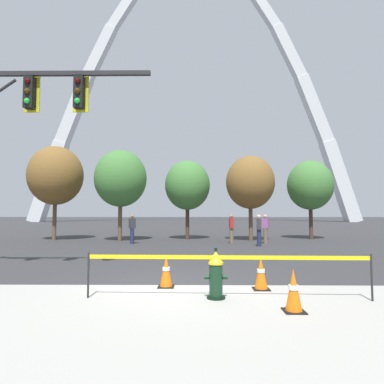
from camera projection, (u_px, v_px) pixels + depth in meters
The scene contains 17 objects.
ground_plane at pixel (180, 284), 7.64m from camera, with size 240.00×240.00×0.00m, color #333335.
sidewalk_near_curb at pixel (161, 368), 3.51m from camera, with size 40.00×8.00×0.01m, color #A8A59E.
fire_hydrant at pixel (216, 275), 6.38m from camera, with size 0.46×0.48×0.99m.
caution_tape_barrier at pixel (227, 267), 6.31m from camera, with size 5.52×0.21×0.89m.
traffic_cone_by_hydrant at pixel (294, 291), 5.52m from camera, with size 0.36×0.36×0.73m.
traffic_cone_mid_sidewalk at pixel (261, 273), 7.11m from camera, with size 0.36×0.36×0.73m.
traffic_cone_curb_edge at pixel (166, 271), 7.34m from camera, with size 0.36×0.36×0.73m.
monument_arch at pixel (194, 98), 61.08m from camera, with size 60.84×2.37×52.66m.
tree_far_left at pixel (56, 176), 20.24m from camera, with size 3.34×3.34×5.84m.
tree_left_mid at pixel (121, 179), 19.63m from camera, with size 3.13×3.13×5.48m.
tree_center_left at pixel (187, 185), 20.78m from camera, with size 2.87×2.87×5.03m.
tree_center_right at pixel (250, 182), 19.82m from camera, with size 2.95×2.95×5.17m.
tree_right_mid at pixel (310, 185), 20.90m from camera, with size 2.88×2.88×5.05m.
pedestrian_walking_left at pixel (132, 229), 17.67m from camera, with size 0.39×0.36×1.59m.
pedestrian_standing_center at pixel (265, 229), 17.65m from camera, with size 0.39×0.33×1.59m.
pedestrian_walking_right at pixel (259, 230), 16.29m from camera, with size 0.24×0.36×1.59m.
pedestrian_near_trees at pixel (231, 229), 17.70m from camera, with size 0.22×0.35×1.59m.
Camera 1 is at (0.38, -7.76, 1.68)m, focal length 30.37 mm.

